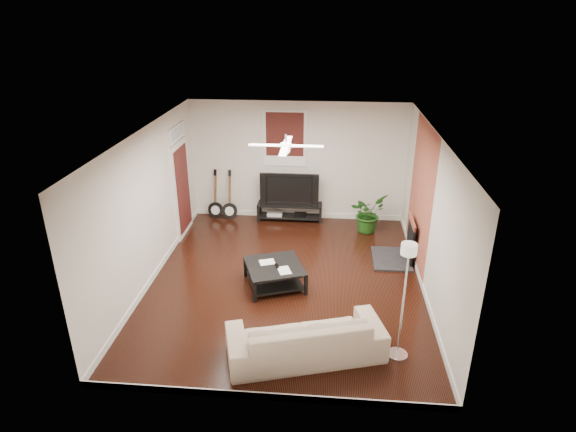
# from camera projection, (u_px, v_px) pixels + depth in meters

# --- Properties ---
(room) EXTENTS (5.01, 6.01, 2.81)m
(room) POSITION_uv_depth(u_px,v_px,m) (286.00, 212.00, 8.47)
(room) COLOR black
(room) RESTS_ON ground
(brick_accent) EXTENTS (0.02, 2.20, 2.80)m
(brick_accent) POSITION_uv_depth(u_px,v_px,m) (421.00, 196.00, 9.18)
(brick_accent) COLOR #B34939
(brick_accent) RESTS_ON floor
(fireplace) EXTENTS (0.80, 1.10, 0.92)m
(fireplace) POSITION_uv_depth(u_px,v_px,m) (401.00, 240.00, 9.58)
(fireplace) COLOR black
(fireplace) RESTS_ON floor
(window_back) EXTENTS (1.00, 0.06, 1.30)m
(window_back) POSITION_uv_depth(u_px,v_px,m) (285.00, 139.00, 10.98)
(window_back) COLOR #33120E
(window_back) RESTS_ON wall_back
(door_left) EXTENTS (0.08, 1.00, 2.50)m
(door_left) POSITION_uv_depth(u_px,v_px,m) (181.00, 180.00, 10.46)
(door_left) COLOR white
(door_left) RESTS_ON wall_left
(tv_stand) EXTENTS (1.53, 0.41, 0.43)m
(tv_stand) POSITION_uv_depth(u_px,v_px,m) (290.00, 212.00, 11.49)
(tv_stand) COLOR black
(tv_stand) RESTS_ON floor
(tv) EXTENTS (1.37, 0.18, 0.79)m
(tv) POSITION_uv_depth(u_px,v_px,m) (290.00, 188.00, 11.27)
(tv) COLOR black
(tv) RESTS_ON tv_stand
(coffee_table) EXTENTS (1.25, 1.25, 0.41)m
(coffee_table) POSITION_uv_depth(u_px,v_px,m) (275.00, 275.00, 8.81)
(coffee_table) COLOR black
(coffee_table) RESTS_ON floor
(sofa) EXTENTS (2.42, 1.48, 0.66)m
(sofa) POSITION_uv_depth(u_px,v_px,m) (306.00, 336.00, 6.98)
(sofa) COLOR #BDA68E
(sofa) RESTS_ON floor
(floor_lamp) EXTENTS (0.38, 0.38, 1.85)m
(floor_lamp) POSITION_uv_depth(u_px,v_px,m) (403.00, 302.00, 6.73)
(floor_lamp) COLOR white
(floor_lamp) RESTS_ON floor
(potted_plant) EXTENTS (1.03, 1.05, 0.88)m
(potted_plant) POSITION_uv_depth(u_px,v_px,m) (368.00, 213.00, 10.86)
(potted_plant) COLOR #1D5117
(potted_plant) RESTS_ON floor
(guitar_left) EXTENTS (0.40, 0.31, 1.20)m
(guitar_left) POSITION_uv_depth(u_px,v_px,m) (215.00, 195.00, 11.46)
(guitar_left) COLOR black
(guitar_left) RESTS_ON floor
(guitar_right) EXTENTS (0.38, 0.27, 1.20)m
(guitar_right) POSITION_uv_depth(u_px,v_px,m) (229.00, 196.00, 11.40)
(guitar_right) COLOR black
(guitar_right) RESTS_ON floor
(ceiling_fan) EXTENTS (1.24, 1.24, 0.32)m
(ceiling_fan) POSITION_uv_depth(u_px,v_px,m) (286.00, 146.00, 7.99)
(ceiling_fan) COLOR white
(ceiling_fan) RESTS_ON ceiling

